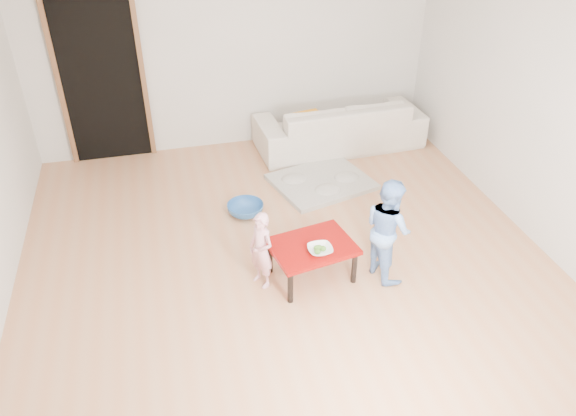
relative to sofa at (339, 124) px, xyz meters
name	(u,v)px	position (x,y,z in m)	size (l,w,h in m)	color
floor	(283,252)	(-1.26, -2.05, -0.31)	(5.00, 5.00, 0.01)	tan
back_wall	(234,45)	(-1.26, 0.45, 0.99)	(5.00, 0.02, 2.60)	silver
right_wall	(538,104)	(1.24, -2.05, 0.99)	(0.02, 5.00, 2.60)	silver
doorway	(102,79)	(-2.86, 0.43, 0.71)	(1.02, 0.08, 2.11)	brown
sofa	(339,124)	(0.00, 0.00, 0.00)	(2.14, 0.84, 0.63)	beige
cushion	(307,122)	(-0.48, -0.15, 0.16)	(0.45, 0.40, 0.12)	orange
red_table	(312,261)	(-1.09, -2.47, -0.13)	(0.74, 0.55, 0.37)	maroon
bowl	(320,250)	(-1.05, -2.59, 0.08)	(0.22, 0.22, 0.05)	white
broccoli	(320,250)	(-1.05, -2.59, 0.08)	(0.12, 0.12, 0.06)	#2D5919
child_pink	(261,250)	(-1.55, -2.44, 0.06)	(0.27, 0.18, 0.75)	#E86A7E
child_blue	(388,229)	(-0.42, -2.57, 0.19)	(0.48, 0.38, 1.00)	#5F8ADE
basin	(245,209)	(-1.49, -1.29, -0.25)	(0.39, 0.39, 0.12)	#285A99
blanket	(321,182)	(-0.51, -0.89, -0.29)	(1.07, 0.89, 0.05)	#BAB3A4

